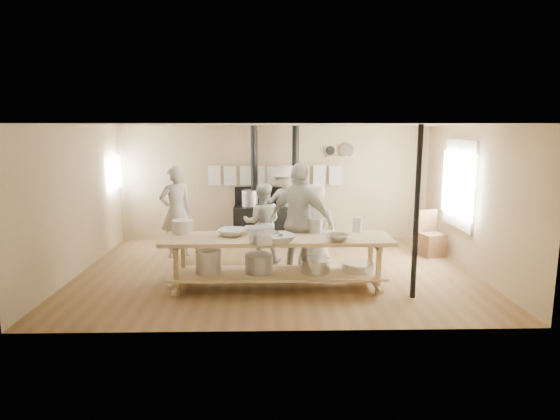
{
  "coord_description": "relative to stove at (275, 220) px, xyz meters",
  "views": [
    {
      "loc": [
        -0.13,
        -8.09,
        2.55
      ],
      "look_at": [
        0.07,
        0.2,
        1.09
      ],
      "focal_mm": 30.0,
      "sensor_mm": 36.0,
      "label": 1
    }
  ],
  "objects": [
    {
      "name": "towel_rail",
      "position": [
        0.01,
        0.28,
        1.03
      ],
      "size": [
        3.0,
        0.04,
        0.47
      ],
      "color": "tan",
      "rests_on": "ground"
    },
    {
      "name": "ground",
      "position": [
        0.01,
        -2.12,
        -0.52
      ],
      "size": [
        7.0,
        7.0,
        0.0
      ],
      "primitive_type": "plane",
      "color": "brown",
      "rests_on": "ground"
    },
    {
      "name": "roasting_pan",
      "position": [
        -0.28,
        -2.69,
        0.38
      ],
      "size": [
        0.49,
        0.37,
        0.1
      ],
      "primitive_type": "cube",
      "rotation": [
        0.0,
        0.0,
        0.18
      ],
      "color": "#B2B2B7",
      "rests_on": "prep_table"
    },
    {
      "name": "prep_table",
      "position": [
        -0.0,
        -3.02,
        -0.0
      ],
      "size": [
        3.6,
        0.9,
        0.85
      ],
      "color": "tan",
      "rests_on": "ground"
    },
    {
      "name": "bowl_steel_a",
      "position": [
        -0.09,
        -3.35,
        0.38
      ],
      "size": [
        0.5,
        0.5,
        0.11
      ],
      "primitive_type": "imported",
      "rotation": [
        0.0,
        0.0,
        0.79
      ],
      "color": "silver",
      "rests_on": "prep_table"
    },
    {
      "name": "cook_center",
      "position": [
        0.7,
        -1.99,
        0.27
      ],
      "size": [
        0.88,
        0.69,
        1.58
      ],
      "primitive_type": "imported",
      "rotation": [
        0.0,
        0.0,
        2.88
      ],
      "color": "#AFAD9B",
      "rests_on": "ground"
    },
    {
      "name": "deep_bowl_enamel",
      "position": [
        -1.54,
        -2.69,
        0.44
      ],
      "size": [
        0.4,
        0.4,
        0.21
      ],
      "primitive_type": "cylinder",
      "rotation": [
        0.0,
        0.0,
        -0.19
      ],
      "color": "silver",
      "rests_on": "prep_table"
    },
    {
      "name": "bucket_galv",
      "position": [
        0.62,
        -2.69,
        0.44
      ],
      "size": [
        0.32,
        0.32,
        0.23
      ],
      "primitive_type": "cylinder",
      "rotation": [
        0.0,
        0.0,
        -0.37
      ],
      "color": "gray",
      "rests_on": "prep_table"
    },
    {
      "name": "bowl_white_a",
      "position": [
        -0.72,
        -2.91,
        0.38
      ],
      "size": [
        0.54,
        0.54,
        0.11
      ],
      "primitive_type": "imported",
      "rotation": [
        0.0,
        0.0,
        -0.25
      ],
      "color": "silver",
      "rests_on": "prep_table"
    },
    {
      "name": "cook_left",
      "position": [
        -0.25,
        -1.44,
        0.24
      ],
      "size": [
        0.76,
        0.6,
        1.52
      ],
      "primitive_type": "imported",
      "rotation": [
        0.0,
        0.0,
        3.11
      ],
      "color": "#AFAD9B",
      "rests_on": "ground"
    },
    {
      "name": "stove",
      "position": [
        0.0,
        0.0,
        0.0
      ],
      "size": [
        1.9,
        0.75,
        2.6
      ],
      "color": "black",
      "rests_on": "ground"
    },
    {
      "name": "bowl_white_b",
      "position": [
        0.03,
        -3.35,
        0.39
      ],
      "size": [
        0.61,
        0.61,
        0.11
      ],
      "primitive_type": "imported",
      "rotation": [
        0.0,
        0.0,
        1.99
      ],
      "color": "silver",
      "rests_on": "prep_table"
    },
    {
      "name": "support_post",
      "position": [
        2.06,
        -3.47,
        0.78
      ],
      "size": [
        0.08,
        0.08,
        2.6
      ],
      "primitive_type": "cylinder",
      "color": "black",
      "rests_on": "ground"
    },
    {
      "name": "cook_by_window",
      "position": [
        0.24,
        -0.17,
        0.36
      ],
      "size": [
        1.27,
        0.92,
        1.77
      ],
      "primitive_type": "imported",
      "rotation": [
        0.0,
        0.0,
        -0.25
      ],
      "color": "#AFAD9B",
      "rests_on": "ground"
    },
    {
      "name": "pitcher",
      "position": [
        1.33,
        -2.69,
        0.45
      ],
      "size": [
        0.19,
        0.19,
        0.25
      ],
      "primitive_type": "cylinder",
      "rotation": [
        0.0,
        0.0,
        0.22
      ],
      "color": "silver",
      "rests_on": "prep_table"
    },
    {
      "name": "back_wall_shelf",
      "position": [
        1.47,
        0.32,
        1.48
      ],
      "size": [
        0.63,
        0.14,
        0.32
      ],
      "color": "tan",
      "rests_on": "ground"
    },
    {
      "name": "cook_right",
      "position": [
        0.4,
        -2.57,
        0.48
      ],
      "size": [
        1.25,
        1.04,
        1.99
      ],
      "primitive_type": "imported",
      "rotation": [
        0.0,
        0.0,
        2.57
      ],
      "color": "#AFAD9B",
      "rests_on": "ground"
    },
    {
      "name": "chair",
      "position": [
        3.15,
        -1.1,
        -0.25
      ],
      "size": [
        0.52,
        0.52,
        0.91
      ],
      "rotation": [
        0.0,
        0.0,
        0.26
      ],
      "color": "brown",
      "rests_on": "ground"
    },
    {
      "name": "room_shell",
      "position": [
        0.01,
        -2.12,
        1.1
      ],
      "size": [
        7.0,
        7.0,
        7.0
      ],
      "color": "tan",
      "rests_on": "ground"
    },
    {
      "name": "bowl_steel_b",
      "position": [
        0.91,
        -3.35,
        0.38
      ],
      "size": [
        0.39,
        0.39,
        0.11
      ],
      "primitive_type": "imported",
      "rotation": [
        0.0,
        0.0,
        3.27
      ],
      "color": "silver",
      "rests_on": "prep_table"
    },
    {
      "name": "cook_far_left",
      "position": [
        -1.97,
        -1.05,
        0.39
      ],
      "size": [
        0.79,
        0.73,
        1.82
      ],
      "primitive_type": "imported",
      "rotation": [
        0.0,
        0.0,
        3.72
      ],
      "color": "#AFAD9B",
      "rests_on": "ground"
    },
    {
      "name": "window_right",
      "position": [
        3.48,
        -1.52,
        0.98
      ],
      "size": [
        0.09,
        1.5,
        1.65
      ],
      "color": "beige",
      "rests_on": "ground"
    },
    {
      "name": "left_opening",
      "position": [
        -3.44,
        -0.12,
        1.08
      ],
      "size": [
        0.0,
        0.9,
        0.9
      ],
      "color": "white",
      "rests_on": "ground"
    },
    {
      "name": "mixing_bowl_large",
      "position": [
        -0.2,
        -3.35,
        0.4
      ],
      "size": [
        0.56,
        0.56,
        0.15
      ],
      "primitive_type": "cylinder",
      "rotation": [
        0.0,
        0.0,
        -0.24
      ],
      "color": "silver",
      "rests_on": "prep_table"
    }
  ]
}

